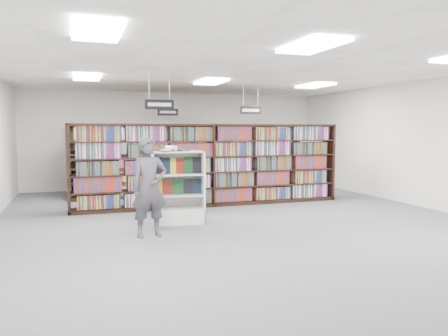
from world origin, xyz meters
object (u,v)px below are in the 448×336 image
object	(u,v)px
endcap_display	(178,199)
bookshelf_row_near	(211,165)
open_book	(172,150)
shopper	(149,187)

from	to	relation	value
endcap_display	bookshelf_row_near	bearing A→B (deg)	61.43
bookshelf_row_near	open_book	xyz separation A→B (m)	(-1.41, -1.84, 0.50)
bookshelf_row_near	shopper	bearing A→B (deg)	-125.93
bookshelf_row_near	endcap_display	bearing A→B (deg)	-125.36
bookshelf_row_near	open_book	world-z (taller)	bookshelf_row_near
endcap_display	shopper	distance (m)	1.31
endcap_display	shopper	size ratio (longest dim) A/B	0.83
bookshelf_row_near	endcap_display	distance (m)	2.30
bookshelf_row_near	shopper	xyz separation A→B (m)	(-2.04, -2.82, -0.14)
bookshelf_row_near	endcap_display	world-z (taller)	bookshelf_row_near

